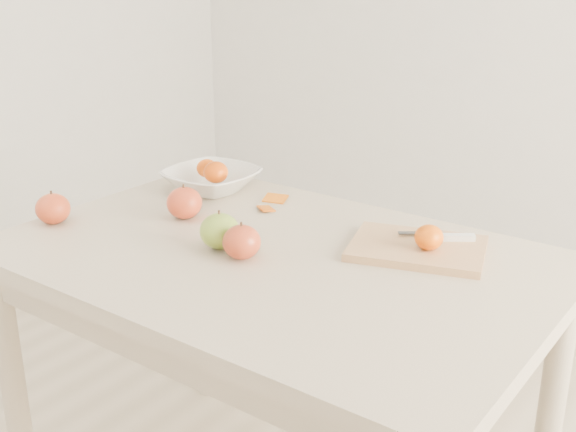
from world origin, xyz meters
The scene contains 13 objects.
table centered at (0.00, 0.00, 0.65)m, with size 1.20×0.80×0.75m.
cutting_board centered at (0.25, 0.19, 0.76)m, with size 0.29×0.21×0.02m, color tan.
board_tangerine centered at (0.28, 0.18, 0.80)m, with size 0.06×0.06×0.05m, color #E85F08.
fruit_bowl centered at (-0.40, 0.25, 0.78)m, with size 0.24×0.24×0.06m, color white.
bowl_tangerine_near centered at (-0.43, 0.26, 0.81)m, with size 0.06×0.06×0.05m, color #E05607.
bowl_tangerine_far centered at (-0.37, 0.23, 0.81)m, with size 0.07×0.07×0.06m, color #D04D07.
orange_peel_a centered at (-0.21, 0.28, 0.75)m, with size 0.06×0.04×0.00m, color orange.
orange_peel_b centered at (-0.18, 0.21, 0.75)m, with size 0.04×0.04×0.00m, color #C7570E.
paring_knife centered at (0.30, 0.26, 0.78)m, with size 0.16×0.09×0.01m.
apple_green centered at (-0.11, -0.05, 0.79)m, with size 0.09×0.09×0.08m, color olive.
apple_red_d centered at (-0.54, -0.17, 0.79)m, with size 0.08×0.08×0.07m, color #9E1110.
apple_red_b centered at (-0.31, 0.04, 0.79)m, with size 0.09×0.09×0.08m, color maroon.
apple_red_e centered at (-0.04, -0.07, 0.79)m, with size 0.08×0.08×0.07m, color #93060D.
Camera 1 is at (0.88, -1.15, 1.36)m, focal length 45.00 mm.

